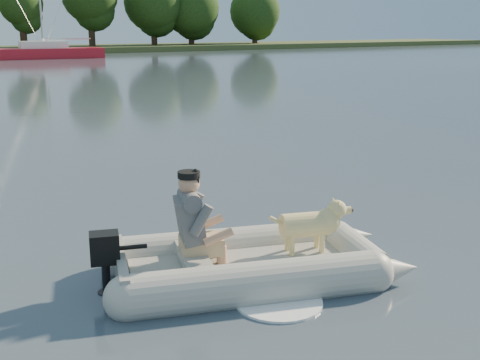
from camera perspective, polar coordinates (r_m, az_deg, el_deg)
water at (r=6.75m, az=8.65°, el=-9.77°), size 160.00×160.00×0.00m
dinghy at (r=6.66m, az=1.27°, el=-4.65°), size 5.61×4.93×1.35m
man at (r=6.51m, az=-4.61°, el=-3.47°), size 0.86×0.79×1.04m
dog at (r=6.91m, az=6.18°, el=-4.62°), size 0.96×0.59×0.60m
outboard_motor at (r=6.53m, az=-12.63°, el=-7.94°), size 0.47×0.39×0.76m
sailboat at (r=55.61m, az=-17.63°, el=11.47°), size 9.04×3.51×12.13m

